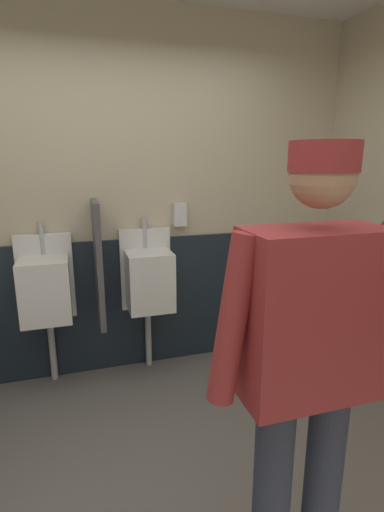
% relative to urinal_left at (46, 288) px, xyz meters
% --- Properties ---
extents(wall_back, '(4.45, 0.12, 2.76)m').
position_rel_urinal_left_xyz_m(wall_back, '(0.50, 0.22, 0.60)').
color(wall_back, beige).
rests_on(wall_back, ground_plane).
extents(wainscot_band_back, '(3.85, 0.03, 1.07)m').
position_rel_urinal_left_xyz_m(wainscot_band_back, '(0.50, 0.14, -0.24)').
color(wainscot_band_back, '#19232D').
rests_on(wainscot_band_back, ground_plane).
extents(urinal_left, '(0.40, 0.34, 1.24)m').
position_rel_urinal_left_xyz_m(urinal_left, '(0.00, 0.00, 0.00)').
color(urinal_left, white).
rests_on(urinal_left, ground_plane).
extents(urinal_middle, '(0.40, 0.34, 1.24)m').
position_rel_urinal_left_xyz_m(urinal_middle, '(0.75, 0.00, 0.00)').
color(urinal_middle, white).
rests_on(urinal_middle, ground_plane).
extents(privacy_divider_panel, '(0.04, 0.40, 0.90)m').
position_rel_urinal_left_xyz_m(privacy_divider_panel, '(0.37, -0.07, 0.17)').
color(privacy_divider_panel, '#4C4C51').
extents(person, '(0.70, 0.60, 1.73)m').
position_rel_urinal_left_xyz_m(person, '(0.97, -1.80, 0.25)').
color(person, '#2D3342').
rests_on(person, ground_plane).
extents(soap_dispenser, '(0.10, 0.07, 0.18)m').
position_rel_urinal_left_xyz_m(soap_dispenser, '(1.04, 0.12, 0.47)').
color(soap_dispenser, silver).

